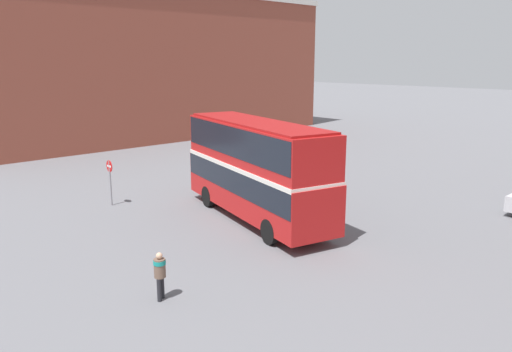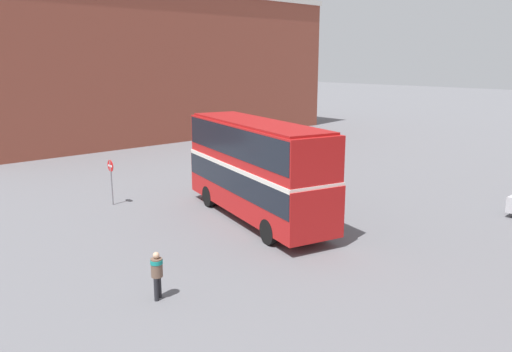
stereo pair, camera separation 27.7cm
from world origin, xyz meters
name	(u,v)px [view 1 (the left image)]	position (x,y,z in m)	size (l,w,h in m)	color
ground_plane	(283,224)	(0.00, 0.00, 0.00)	(240.00, 240.00, 0.00)	slate
building_row_left	(155,65)	(-27.75, 10.40, 6.88)	(9.46, 36.45, 13.74)	brown
double_decker_bus	(256,164)	(-1.46, -0.35, 2.67)	(10.34, 4.78, 4.65)	red
pedestrian_foreground	(160,271)	(2.59, -8.11, 0.96)	(0.54, 0.54, 1.57)	#232328
no_entry_sign	(110,175)	(-8.22, -4.35, 1.59)	(0.60, 0.08, 2.38)	gray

